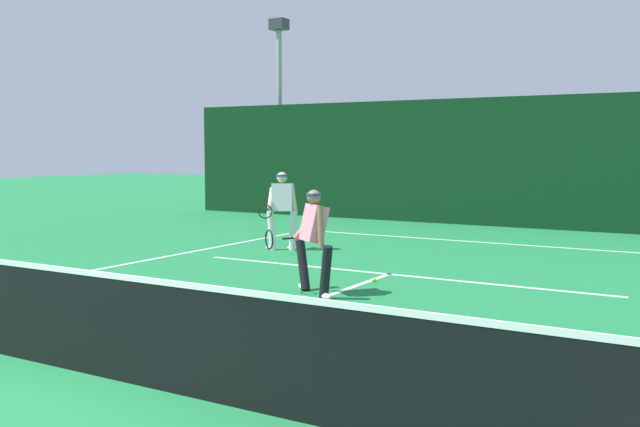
{
  "coord_description": "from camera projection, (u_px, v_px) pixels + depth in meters",
  "views": [
    {
      "loc": [
        5.09,
        -4.61,
        2.13
      ],
      "look_at": [
        -1.19,
        6.06,
        1.0
      ],
      "focal_mm": 40.37,
      "sensor_mm": 36.0,
      "label": 1
    }
  ],
  "objects": [
    {
      "name": "ground_plane",
      "position": [
        101.0,
        377.0,
        6.72
      ],
      "size": [
        80.0,
        80.0,
        0.0
      ],
      "primitive_type": "plane",
      "color": "#1E7D3F"
    },
    {
      "name": "court_line_baseline_far",
      "position": [
        479.0,
        242.0,
        16.29
      ],
      "size": [
        9.23,
        0.1,
        0.01
      ],
      "primitive_type": "cube",
      "color": "white",
      "rests_on": "ground_plane"
    },
    {
      "name": "court_line_service",
      "position": [
        389.0,
        274.0,
        12.16
      ],
      "size": [
        7.52,
        0.1,
        0.01
      ],
      "primitive_type": "cube",
      "color": "white",
      "rests_on": "ground_plane"
    },
    {
      "name": "court_line_centre",
      "position": [
        288.0,
        310.0,
        9.46
      ],
      "size": [
        0.1,
        6.4,
        0.01
      ],
      "primitive_type": "cube",
      "color": "white",
      "rests_on": "ground_plane"
    },
    {
      "name": "tennis_net",
      "position": [
        100.0,
        323.0,
        6.67
      ],
      "size": [
        10.12,
        0.09,
        1.12
      ],
      "color": "#1E4723",
      "rests_on": "ground_plane"
    },
    {
      "name": "player_near",
      "position": [
        313.0,
        237.0,
        10.43
      ],
      "size": [
        1.16,
        0.8,
        1.53
      ],
      "rotation": [
        0.0,
        0.0,
        2.55
      ],
      "color": "black",
      "rests_on": "ground_plane"
    },
    {
      "name": "player_far",
      "position": [
        282.0,
        207.0,
        14.95
      ],
      "size": [
        0.72,
        0.95,
        1.64
      ],
      "rotation": [
        0.0,
        0.0,
        3.63
      ],
      "color": "silver",
      "rests_on": "ground_plane"
    },
    {
      "name": "tennis_ball",
      "position": [
        374.0,
        280.0,
        11.48
      ],
      "size": [
        0.07,
        0.07,
        0.07
      ],
      "primitive_type": "sphere",
      "color": "#D1E033",
      "rests_on": "ground_plane"
    },
    {
      "name": "tennis_ball_extra",
      "position": [
        284.0,
        301.0,
        9.9
      ],
      "size": [
        0.07,
        0.07,
        0.07
      ],
      "primitive_type": "sphere",
      "color": "#D1E033",
      "rests_on": "ground_plane"
    },
    {
      "name": "back_fence_windscreen",
      "position": [
        522.0,
        162.0,
        19.11
      ],
      "size": [
        21.54,
        0.12,
        3.5
      ],
      "primitive_type": "cube",
      "color": "black",
      "rests_on": "ground_plane"
    },
    {
      "name": "light_pole",
      "position": [
        279.0,
        92.0,
        23.93
      ],
      "size": [
        0.55,
        0.44,
        6.38
      ],
      "color": "#9EA39E",
      "rests_on": "ground_plane"
    }
  ]
}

